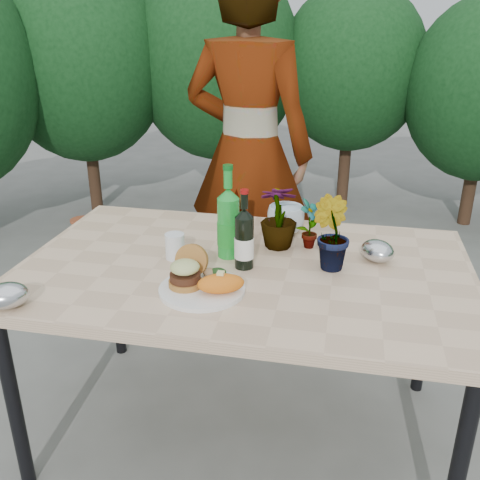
% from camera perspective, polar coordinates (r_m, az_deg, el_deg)
% --- Properties ---
extents(ground, '(80.00, 80.00, 0.00)m').
position_cam_1_polar(ground, '(2.34, 0.42, -19.52)').
color(ground, '#61615C').
rests_on(ground, ground).
extents(patio_table, '(1.60, 1.00, 0.75)m').
position_cam_1_polar(patio_table, '(1.94, 0.48, -4.21)').
color(patio_table, '#D9B590').
rests_on(patio_table, ground).
extents(shrub_hedge, '(6.90, 5.04, 2.06)m').
position_cam_1_polar(shrub_hedge, '(3.35, 4.67, 15.33)').
color(shrub_hedge, '#382316').
rests_on(shrub_hedge, ground).
extents(dinner_plate, '(0.28, 0.28, 0.01)m').
position_cam_1_polar(dinner_plate, '(1.74, -4.07, -5.27)').
color(dinner_plate, white).
rests_on(dinner_plate, patio_table).
extents(burger_stack, '(0.11, 0.16, 0.11)m').
position_cam_1_polar(burger_stack, '(1.74, -5.69, -3.26)').
color(burger_stack, '#B7722D').
rests_on(burger_stack, dinner_plate).
extents(sweet_potato, '(0.17, 0.12, 0.06)m').
position_cam_1_polar(sweet_potato, '(1.69, -2.06, -4.66)').
color(sweet_potato, orange).
rests_on(sweet_potato, dinner_plate).
extents(grilled_veg, '(0.08, 0.05, 0.03)m').
position_cam_1_polar(grilled_veg, '(1.80, -2.77, -3.41)').
color(grilled_veg, olive).
rests_on(grilled_veg, dinner_plate).
extents(wine_bottle, '(0.07, 0.07, 0.29)m').
position_cam_1_polar(wine_bottle, '(1.86, 0.45, 0.05)').
color(wine_bottle, black).
rests_on(wine_bottle, patio_table).
extents(sparkling_water, '(0.08, 0.08, 0.35)m').
position_cam_1_polar(sparkling_water, '(1.94, -1.25, 1.73)').
color(sparkling_water, '#1B952D').
rests_on(sparkling_water, patio_table).
extents(plastic_cup, '(0.07, 0.07, 0.09)m').
position_cam_1_polar(plastic_cup, '(1.96, -6.94, -0.66)').
color(plastic_cup, silver).
rests_on(plastic_cup, patio_table).
extents(seedling_left, '(0.11, 0.12, 0.19)m').
position_cam_1_polar(seedling_left, '(2.04, 7.43, 1.70)').
color(seedling_left, '#2E5D20').
rests_on(seedling_left, patio_table).
extents(seedling_mid, '(0.18, 0.18, 0.26)m').
position_cam_1_polar(seedling_mid, '(1.87, 9.63, 0.67)').
color(seedling_mid, '#29511C').
rests_on(seedling_mid, patio_table).
extents(seedling_right, '(0.17, 0.17, 0.25)m').
position_cam_1_polar(seedling_right, '(2.03, 4.15, 2.53)').
color(seedling_right, '#20551D').
rests_on(seedling_right, patio_table).
extents(blue_bowl, '(0.16, 0.16, 0.12)m').
position_cam_1_polar(blue_bowl, '(2.18, 4.90, 2.16)').
color(blue_bowl, silver).
rests_on(blue_bowl, patio_table).
extents(foil_packet_left, '(0.17, 0.16, 0.08)m').
position_cam_1_polar(foil_packet_left, '(1.78, -23.61, -5.45)').
color(foil_packet_left, silver).
rests_on(foil_packet_left, patio_table).
extents(foil_packet_right, '(0.17, 0.17, 0.08)m').
position_cam_1_polar(foil_packet_right, '(1.99, 14.45, -1.13)').
color(foil_packet_right, silver).
rests_on(foil_packet_right, patio_table).
extents(person, '(0.74, 0.54, 1.85)m').
position_cam_1_polar(person, '(2.77, 0.89, 9.26)').
color(person, '#A06150').
rests_on(person, ground).
extents(terracotta_pot, '(0.17, 0.17, 0.14)m').
position_cam_1_polar(terracotta_pot, '(4.29, -16.47, 1.31)').
color(terracotta_pot, '#B8532F').
rests_on(terracotta_pot, ground).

